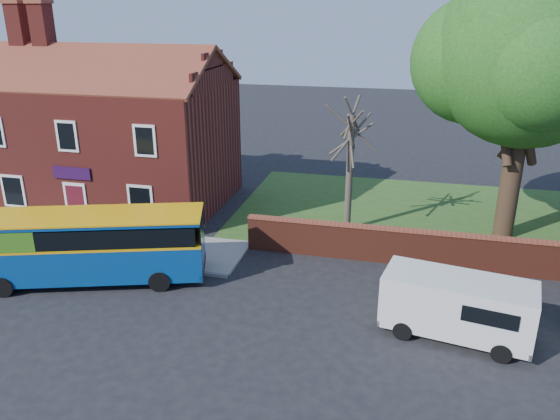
# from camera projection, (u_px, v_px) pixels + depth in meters

# --- Properties ---
(ground) EXTENTS (120.00, 120.00, 0.00)m
(ground) POSITION_uv_depth(u_px,v_px,m) (137.00, 324.00, 18.93)
(ground) COLOR black
(ground) RESTS_ON ground
(pavement) EXTENTS (18.00, 3.50, 0.12)m
(pavement) POSITION_uv_depth(u_px,v_px,m) (59.00, 239.00, 25.67)
(pavement) COLOR gray
(pavement) RESTS_ON ground
(kerb) EXTENTS (18.00, 0.15, 0.14)m
(kerb) POSITION_uv_depth(u_px,v_px,m) (35.00, 254.00, 24.08)
(kerb) COLOR slate
(kerb) RESTS_ON ground
(grass_strip) EXTENTS (26.00, 12.00, 0.04)m
(grass_strip) POSITION_uv_depth(u_px,v_px,m) (489.00, 221.00, 27.91)
(grass_strip) COLOR #426B28
(grass_strip) RESTS_ON ground
(shop_building) EXTENTS (12.30, 8.13, 10.50)m
(shop_building) POSITION_uv_depth(u_px,v_px,m) (113.00, 141.00, 29.73)
(shop_building) COLOR maroon
(shop_building) RESTS_ON ground
(boundary_wall) EXTENTS (22.00, 0.38, 1.60)m
(boundary_wall) POSITION_uv_depth(u_px,v_px,m) (508.00, 256.00, 22.17)
(boundary_wall) COLOR maroon
(boundary_wall) RESTS_ON ground
(bus) EXTENTS (9.48, 5.03, 2.81)m
(bus) POSITION_uv_depth(u_px,v_px,m) (78.00, 244.00, 21.37)
(bus) COLOR navy
(bus) RESTS_ON ground
(van_near) EXTENTS (5.05, 2.75, 2.10)m
(van_near) POSITION_uv_depth(u_px,v_px,m) (458.00, 305.00, 17.86)
(van_near) COLOR silver
(van_near) RESTS_ON ground
(large_tree) EXTENTS (10.31, 8.15, 12.57)m
(large_tree) POSITION_uv_depth(u_px,v_px,m) (531.00, 58.00, 23.43)
(large_tree) COLOR black
(large_tree) RESTS_ON ground
(bare_tree) EXTENTS (2.33, 2.77, 6.21)m
(bare_tree) POSITION_uv_depth(u_px,v_px,m) (350.00, 168.00, 25.76)
(bare_tree) COLOR #4C4238
(bare_tree) RESTS_ON ground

